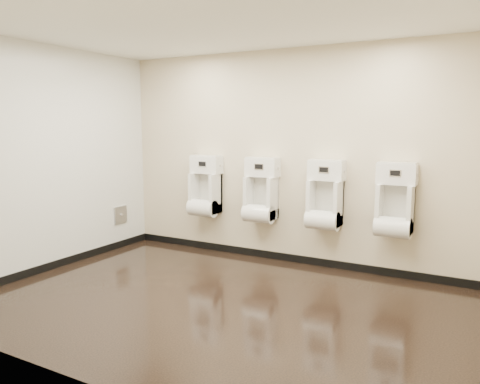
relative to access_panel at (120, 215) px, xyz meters
The scene contains 13 objects.
ground 2.80m from the access_panel, 25.81° to the right, with size 5.00×3.50×0.00m, color black.
ceiling 3.59m from the access_panel, 25.81° to the right, with size 5.00×3.50×0.00m, color white.
back_wall 2.70m from the access_panel, 12.50° to the left, with size 5.00×0.02×2.80m, color beige.
front_wall 3.96m from the access_panel, 49.93° to the right, with size 5.00×0.02×2.80m, color beige.
left_wall 1.50m from the access_panel, 90.87° to the right, with size 0.02×3.50×2.80m, color beige.
tile_overlay_left 1.50m from the access_panel, 90.63° to the right, with size 0.01×3.50×2.80m, color white.
skirting_back 2.58m from the access_panel, 12.23° to the left, with size 5.00×0.02×0.10m, color black.
skirting_left 1.28m from the access_panel, 90.30° to the right, with size 0.02×3.50×0.10m, color black.
access_panel is the anchor object (origin of this frame).
urinal_0 1.37m from the access_panel, 17.71° to the left, with size 0.45×0.34×0.85m.
urinal_1 2.21m from the access_panel, 10.57° to the left, with size 0.45×0.34×0.85m.
urinal_2 3.08m from the access_panel, ahead, with size 0.45×0.34×0.85m.
urinal_3 3.91m from the access_panel, ahead, with size 0.45×0.34×0.85m.
Camera 1 is at (2.39, -3.94, 1.82)m, focal length 35.00 mm.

